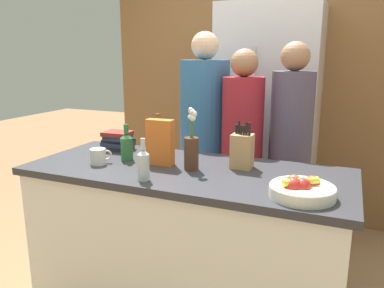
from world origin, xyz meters
TOP-DOWN VIEW (x-y plane):
  - kitchen_island at (0.00, 0.00)m, footprint 1.81×0.74m
  - back_wall_wood at (0.00, 1.76)m, footprint 3.01×0.12m
  - refrigerator at (0.16, 1.40)m, footprint 0.83×0.62m
  - fruit_bowl at (0.65, -0.19)m, footprint 0.29×0.29m
  - knife_block at (0.29, 0.13)m, footprint 0.12×0.10m
  - flower_vase at (0.04, -0.01)m, footprint 0.08×0.08m
  - cereal_box at (-0.17, 0.02)m, footprint 0.16×0.06m
  - coffee_mug at (-0.50, -0.12)m, footprint 0.10×0.11m
  - book_stack at (-0.59, 0.22)m, footprint 0.20×0.16m
  - bottle_oil at (-0.11, -0.27)m, footprint 0.06×0.06m
  - bottle_vinegar at (-0.25, 0.16)m, footprint 0.07×0.07m
  - bottle_wine at (-0.40, 0.02)m, footprint 0.07×0.07m
  - person_at_sink at (-0.18, 0.75)m, footprint 0.37×0.37m
  - person_in_blue at (0.14, 0.65)m, footprint 0.29×0.29m
  - person_in_red_tee at (0.46, 0.73)m, footprint 0.29×0.29m

SIDE VIEW (x-z plane):
  - kitchen_island at x=0.00m, z-range 0.00..0.94m
  - person_in_blue at x=0.14m, z-range 0.11..1.71m
  - person_in_red_tee at x=0.46m, z-range 0.12..1.76m
  - person_at_sink at x=-0.18m, z-range 0.10..1.82m
  - fruit_bowl at x=0.65m, z-range 0.92..1.02m
  - coffee_mug at x=-0.50m, z-range 0.93..1.03m
  - refrigerator at x=0.16m, z-range 0.00..1.97m
  - book_stack at x=-0.59m, z-range 0.93..1.06m
  - bottle_oil at x=-0.11m, z-range 0.91..1.13m
  - bottle_wine at x=-0.40m, z-range 0.91..1.13m
  - knife_block at x=0.29m, z-range 0.90..1.17m
  - bottle_vinegar at x=-0.25m, z-range 0.90..1.18m
  - flower_vase at x=0.04m, z-range 0.88..1.23m
  - cereal_box at x=-0.17m, z-range 0.93..1.20m
  - back_wall_wood at x=0.00m, z-range 0.00..2.60m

